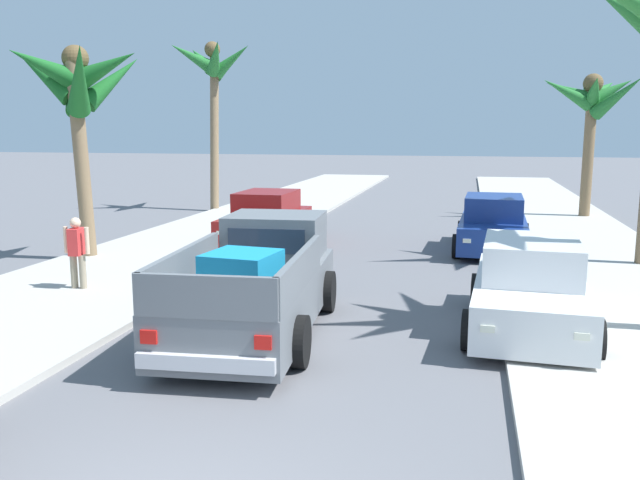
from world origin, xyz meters
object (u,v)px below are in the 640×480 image
car_right_near (266,219)px  palm_tree_left_mid (592,101)px  pickup_truck (258,284)px  pedestrian (77,250)px  palm_tree_left_back (215,74)px  palm_tree_left_fore (78,88)px  car_left_mid (493,226)px  car_left_near (530,289)px

car_right_near → palm_tree_left_mid: (10.14, 7.64, 3.68)m
pickup_truck → pedestrian: size_ratio=3.35×
palm_tree_left_back → palm_tree_left_mid: bearing=2.2°
palm_tree_left_mid → pedestrian: palm_tree_left_mid is taller
palm_tree_left_fore → car_left_mid: bearing=19.9°
car_left_mid → palm_tree_left_mid: size_ratio=0.80×
car_left_near → pedestrian: pedestrian is taller
palm_tree_left_fore → palm_tree_left_mid: size_ratio=1.01×
car_left_near → pedestrian: bearing=176.7°
car_right_near → palm_tree_left_mid: palm_tree_left_mid is taller
pickup_truck → palm_tree_left_mid: bearing=64.2°
pickup_truck → car_right_near: 8.60m
car_left_near → car_right_near: size_ratio=1.02×
car_right_near → car_left_mid: size_ratio=0.99×
palm_tree_left_mid → palm_tree_left_back: bearing=-177.8°
pedestrian → pickup_truck: bearing=-19.2°
palm_tree_left_mid → palm_tree_left_fore: bearing=-141.0°
pickup_truck → palm_tree_left_mid: 18.01m
car_left_mid → palm_tree_left_fore: size_ratio=0.79×
car_left_mid → palm_tree_left_back: 13.79m
car_left_near → palm_tree_left_back: bearing=128.2°
car_right_near → pedestrian: size_ratio=2.69×
pickup_truck → palm_tree_left_mid: (7.69, 15.88, 3.60)m
car_left_near → car_right_near: (-6.89, 7.22, 0.00)m
palm_tree_left_fore → car_left_near: bearing=-19.0°
car_left_mid → pedestrian: bearing=-141.0°
pickup_truck → palm_tree_left_fore: 8.52m
palm_tree_left_fore → palm_tree_left_back: size_ratio=0.79×
car_left_mid → palm_tree_left_mid: 9.09m
pickup_truck → car_left_mid: pickup_truck is taller
car_left_near → car_right_near: same height
pickup_truck → palm_tree_left_back: palm_tree_left_back is taller
car_left_near → palm_tree_left_mid: (3.25, 14.86, 3.68)m
pickup_truck → car_left_mid: (4.09, 8.39, -0.08)m
car_left_mid → car_left_near: bearing=-87.2°
car_right_near → palm_tree_left_back: palm_tree_left_back is taller
pickup_truck → car_left_mid: 9.33m
car_right_near → pedestrian: bearing=-106.1°
palm_tree_left_back → pedestrian: size_ratio=4.32×
palm_tree_left_mid → car_left_near: bearing=-102.3°
palm_tree_left_fore → pickup_truck: bearing=-37.2°
car_left_near → palm_tree_left_mid: size_ratio=0.81×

